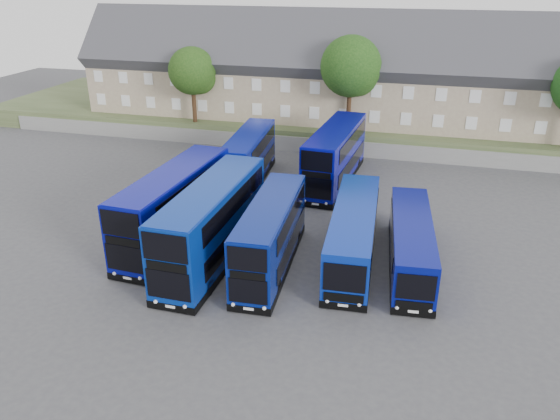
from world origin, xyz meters
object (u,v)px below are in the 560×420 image
Objects in this scene: tree_west at (194,73)px; tree_mid at (352,69)px; dd_front_mid at (212,225)px; dd_front_left at (174,208)px; coach_east_a at (353,234)px.

tree_west is 0.83× the size of tree_mid.
tree_west is at bearing -178.21° from tree_mid.
tree_west reaches higher than dd_front_mid.
tree_mid is (8.24, 22.50, 5.72)m from dd_front_left.
dd_front_mid is 25.50m from tree_mid.
tree_mid is (16.00, 0.50, 1.02)m from tree_west.
coach_east_a is (8.34, 2.49, -0.75)m from dd_front_mid.
dd_front_left is 11.81m from coach_east_a.
dd_front_mid is (3.43, -1.90, 0.04)m from dd_front_left.
dd_front_mid is at bearing -166.91° from coach_east_a.
dd_front_left is 3.92m from dd_front_mid.
dd_front_left is 1.59× the size of tree_west.
tree_mid is at bearing 95.65° from coach_east_a.
dd_front_left is at bearing 179.35° from coach_east_a.
dd_front_mid is 8.74m from coach_east_a.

